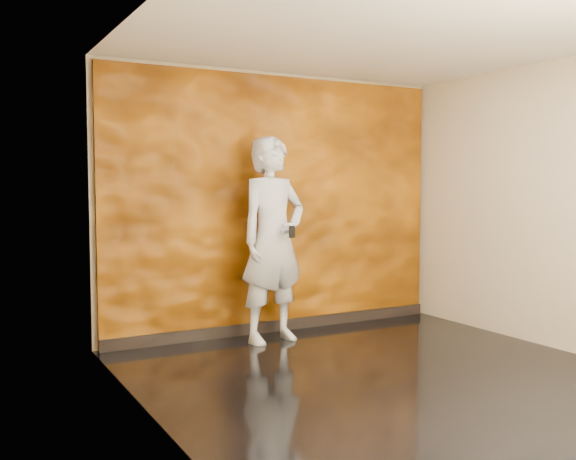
# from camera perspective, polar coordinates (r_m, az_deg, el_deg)

# --- Properties ---
(room) EXTENTS (4.02, 4.02, 2.81)m
(room) POSITION_cam_1_polar(r_m,az_deg,el_deg) (5.31, 9.05, 1.89)
(room) COLOR black
(room) RESTS_ON ground
(feature_wall) EXTENTS (3.90, 0.06, 2.75)m
(feature_wall) POSITION_cam_1_polar(r_m,az_deg,el_deg) (6.97, -0.84, 2.27)
(feature_wall) COLOR #C46C0B
(feature_wall) RESTS_ON ground
(baseboard) EXTENTS (3.90, 0.04, 0.12)m
(baseboard) POSITION_cam_1_polar(r_m,az_deg,el_deg) (7.09, -0.67, -8.45)
(baseboard) COLOR black
(baseboard) RESTS_ON ground
(man) EXTENTS (0.83, 0.62, 2.08)m
(man) POSITION_cam_1_polar(r_m,az_deg,el_deg) (6.49, -1.35, -0.87)
(man) COLOR #9398A1
(man) RESTS_ON ground
(phone) EXTENTS (0.06, 0.02, 0.12)m
(phone) POSITION_cam_1_polar(r_m,az_deg,el_deg) (6.23, 0.35, -0.16)
(phone) COLOR black
(phone) RESTS_ON man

